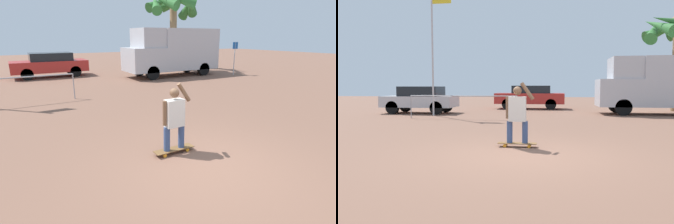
% 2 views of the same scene
% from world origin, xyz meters
% --- Properties ---
extents(ground_plane, '(80.00, 80.00, 0.00)m').
position_xyz_m(ground_plane, '(0.00, 0.00, 0.00)').
color(ground_plane, brown).
extents(skateboard, '(0.95, 0.24, 0.10)m').
position_xyz_m(skateboard, '(-0.26, 0.98, 0.08)').
color(skateboard, brown).
rests_on(skateboard, ground_plane).
extents(person_skateboarder, '(0.70, 0.22, 1.49)m').
position_xyz_m(person_skateboarder, '(-0.26, 0.98, 0.87)').
color(person_skateboarder, '#384C7A').
rests_on(person_skateboarder, skateboard).
extents(camper_van, '(6.21, 2.24, 3.02)m').
position_xyz_m(camper_van, '(6.20, 11.37, 1.65)').
color(camper_van, black).
rests_on(camper_van, ground_plane).
extents(parked_car_red, '(4.52, 1.81, 1.54)m').
position_xyz_m(parked_car_red, '(-0.93, 14.89, 0.82)').
color(parked_car_red, black).
rests_on(parked_car_red, ground_plane).
extents(parked_car_silver, '(3.99, 1.81, 1.48)m').
position_xyz_m(parked_car_silver, '(-6.71, 10.40, 0.79)').
color(parked_car_silver, black).
rests_on(parked_car_silver, ground_plane).
extents(flagpole, '(1.06, 0.12, 6.50)m').
position_xyz_m(flagpole, '(-5.35, 9.04, 3.79)').
color(flagpole, '#B7B7BC').
rests_on(flagpole, ground_plane).
extents(plaza_railing_segment, '(5.07, 0.05, 1.08)m').
position_xyz_m(plaza_railing_segment, '(-3.51, 7.65, 0.92)').
color(plaza_railing_segment, '#99999E').
rests_on(plaza_railing_segment, ground_plane).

